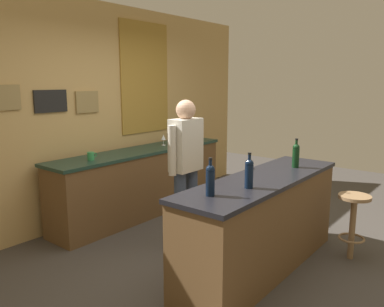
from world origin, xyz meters
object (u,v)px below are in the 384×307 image
at_px(wine_bottle_a, 210,179).
at_px(wine_bottle_b, 249,172).
at_px(wine_glass_b, 176,136).
at_px(coffee_mug, 91,156).
at_px(bar_stool, 353,216).
at_px(wine_glass_a, 163,138).
at_px(bartender, 186,164).
at_px(wine_bottle_c, 296,155).

height_order(wine_bottle_a, wine_bottle_b, same).
relative_size(wine_glass_b, coffee_mug, 1.24).
bearing_deg(bar_stool, coffee_mug, 115.16).
height_order(wine_glass_a, wine_glass_b, same).
relative_size(bartender, wine_bottle_c, 5.29).
distance_m(bartender, wine_bottle_b, 1.06).
relative_size(bartender, wine_glass_a, 10.45).
distance_m(bar_stool, wine_bottle_a, 1.80).
distance_m(wine_bottle_a, wine_glass_a, 2.59).
xyz_separation_m(bar_stool, wine_glass_b, (0.30, 2.65, 0.55)).
bearing_deg(wine_bottle_b, bar_stool, -24.92).
xyz_separation_m(wine_bottle_a, wine_bottle_b, (0.38, -0.12, 0.00)).
bearing_deg(wine_bottle_a, wine_glass_a, 51.15).
relative_size(bartender, bar_stool, 2.38).
xyz_separation_m(wine_bottle_a, wine_glass_a, (1.62, 2.01, -0.05)).
distance_m(bar_stool, wine_bottle_c, 0.84).
distance_m(wine_bottle_a, wine_bottle_c, 1.38).
xyz_separation_m(bartender, wine_bottle_a, (-0.74, -0.87, 0.12)).
bearing_deg(bartender, wine_bottle_b, -109.92).
bearing_deg(wine_glass_b, bar_stool, -96.48).
height_order(wine_bottle_c, wine_glass_a, wine_bottle_c).
relative_size(wine_bottle_b, wine_glass_b, 1.97).
bearing_deg(coffee_mug, bar_stool, -64.84).
relative_size(wine_bottle_a, wine_bottle_c, 1.00).
bearing_deg(bartender, wine_glass_a, 52.56).
bearing_deg(bartender, wine_glass_b, 44.98).
bearing_deg(bar_stool, wine_glass_b, 83.52).
bearing_deg(wine_glass_a, bar_stool, -91.35).
height_order(bar_stool, coffee_mug, coffee_mug).
bearing_deg(wine_glass_a, wine_bottle_a, -128.85).
bearing_deg(wine_bottle_b, coffee_mug, 91.67).
bearing_deg(wine_bottle_c, wine_glass_a, 83.37).
height_order(bartender, coffee_mug, bartender).
height_order(bar_stool, wine_bottle_b, wine_bottle_b).
height_order(wine_glass_b, coffee_mug, wine_glass_b).
xyz_separation_m(wine_bottle_b, wine_bottle_c, (0.99, 0.02, 0.00)).
height_order(wine_bottle_c, wine_glass_b, wine_bottle_c).
relative_size(wine_bottle_b, wine_glass_a, 1.97).
height_order(wine_bottle_a, wine_glass_a, wine_bottle_a).
bearing_deg(wine_bottle_a, wine_bottle_b, -18.00).
xyz_separation_m(bartender, wine_bottle_c, (0.63, -0.97, 0.12)).
height_order(bar_stool, wine_glass_a, wine_glass_a).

